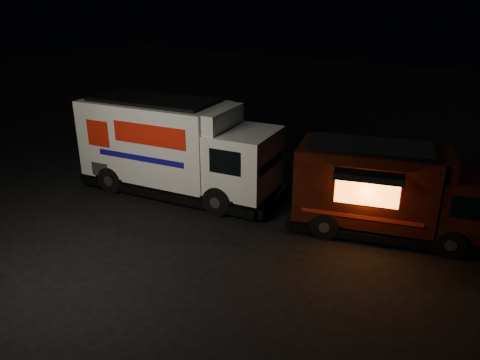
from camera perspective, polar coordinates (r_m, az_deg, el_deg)
name	(u,v)px	position (r m, az deg, el deg)	size (l,w,h in m)	color
ground	(161,232)	(14.74, -9.56, -6.32)	(80.00, 80.00, 0.00)	black
white_truck	(179,148)	(16.98, -7.42, 3.94)	(7.55, 2.58, 3.42)	white
red_truck	(392,191)	(14.69, 18.03, -1.28)	(5.95, 2.19, 2.77)	#3C130A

